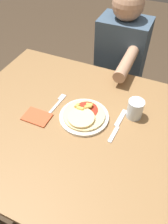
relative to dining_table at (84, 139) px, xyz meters
The scene contains 9 objects.
ground_plane 0.68m from the dining_table, ahead, with size 8.00×8.00×0.00m, color #423323.
dining_table is the anchor object (origin of this frame).
plate 0.12m from the dining_table, 113.93° to the left, with size 0.24×0.24×0.01m.
pizza 0.14m from the dining_table, 116.40° to the left, with size 0.20×0.20×0.04m.
fork 0.23m from the dining_table, 156.50° to the left, with size 0.03×0.18×0.00m.
knife 0.19m from the dining_table, 23.95° to the left, with size 0.03×0.22×0.00m.
drinking_glass 0.29m from the dining_table, 38.82° to the left, with size 0.08×0.08×0.10m.
napkin 0.26m from the dining_table, 169.67° to the right, with size 0.13×0.09×0.01m.
person_diner 0.73m from the dining_table, 92.82° to the left, with size 0.33×0.52×1.17m.
Camera 1 is at (0.27, -0.60, 1.57)m, focal length 35.00 mm.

